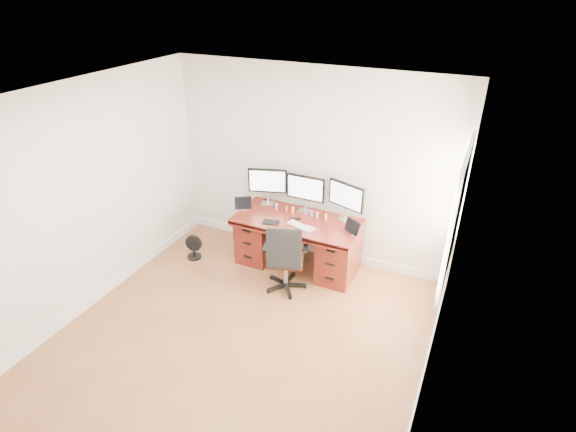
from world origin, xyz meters
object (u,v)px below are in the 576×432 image
at_px(floor_fan, 193,247).
at_px(keyboard, 297,225).
at_px(desk, 298,240).
at_px(office_chair, 285,269).
at_px(monitor_center, 306,189).

relative_size(floor_fan, keyboard, 1.32).
bearing_deg(desk, floor_fan, -162.04).
bearing_deg(office_chair, keyboard, 74.43).
distance_m(office_chair, monitor_center, 1.13).
height_order(office_chair, keyboard, office_chair).
distance_m(office_chair, floor_fan, 1.54).
bearing_deg(office_chair, floor_fan, 156.50).
bearing_deg(floor_fan, office_chair, -14.16).
relative_size(floor_fan, monitor_center, 0.65).
height_order(office_chair, monitor_center, monitor_center).
bearing_deg(monitor_center, floor_fan, -153.43).
xyz_separation_m(office_chair, keyboard, (-0.03, 0.42, 0.43)).
bearing_deg(desk, monitor_center, 90.00).
bearing_deg(monitor_center, office_chair, -83.84).
height_order(desk, monitor_center, monitor_center).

